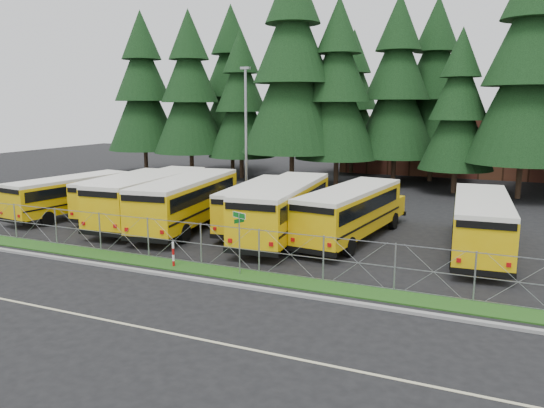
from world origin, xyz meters
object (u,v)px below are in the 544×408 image
Objects in this scene: bus_1 at (129,195)px; bus_6 at (353,214)px; bus_3 at (190,203)px; bus_0 at (75,196)px; bus_2 at (154,199)px; bus_east at (481,225)px; bus_5 at (286,210)px; street_sign at (239,230)px; striped_bollard at (173,255)px; light_standard at (246,130)px; bus_4 at (260,206)px.

bus_1 is 0.92× the size of bus_6.
bus_6 is at bearing -0.48° from bus_3.
bus_0 is at bearing -169.29° from bus_6.
bus_east is at bearing -2.01° from bus_2.
bus_0 is 18.87m from bus_6.
bus_5 is (9.00, -0.04, 0.01)m from bus_2.
street_sign is at bearing -40.45° from bus_2.
street_sign is at bearing -102.90° from bus_6.
street_sign is (12.81, -8.57, 0.67)m from bus_1.
bus_1 reaches higher than striped_bollard.
bus_6 is 13.84m from light_standard.
bus_2 reaches higher than street_sign.
bus_4 is at bearing 172.14° from bus_east.
bus_5 is at bearing -4.58° from bus_2.
bus_3 reaches higher than bus_0.
light_standard reaches higher than street_sign.
bus_5 is at bearing -40.92° from bus_4.
bus_4 is at bearing 88.25° from striped_bollard.
bus_5 is (2.34, -1.65, 0.21)m from bus_4.
bus_east is 15.18m from striped_bollard.
bus_3 reaches higher than bus_4.
bus_5 is 3.73m from bus_6.
street_sign is 2.34× the size of striped_bollard.
light_standard is at bearing 55.88° from bus_0.
bus_2 reaches higher than bus_3.
bus_east is at bearing -25.57° from light_standard.
bus_6 is (5.93, -0.63, 0.11)m from bus_4.
bus_5 is at bearing -12.57° from bus_1.
light_standard reaches higher than bus_0.
light_standard reaches higher than bus_4.
bus_2 is at bearing 143.91° from street_sign.
bus_5 is 9.97× the size of striped_bollard.
bus_3 is at bearing -160.82° from bus_4.
bus_3 is at bearing 179.32° from bus_east.
bus_5 reaches higher than street_sign.
bus_1 is 3.69× the size of street_sign.
bus_0 is 17.33m from street_sign.
light_standard reaches higher than bus_east.
bus_2 is (6.24, 0.27, 0.22)m from bus_0.
bus_0 is at bearing -177.44° from bus_4.
light_standard is (8.29, 9.26, 4.17)m from bus_0.
light_standard is at bearing 72.82° from bus_2.
bus_4 is at bearing 139.91° from bus_5.
light_standard is at bearing 87.20° from bus_3.
bus_2 reaches higher than bus_east.
bus_3 is (2.78, -0.19, -0.00)m from bus_2.
bus_east is 12.34m from street_sign.
bus_2 is 1.00× the size of bus_3.
bus_1 is 9.78m from bus_4.
street_sign is 18.12m from light_standard.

